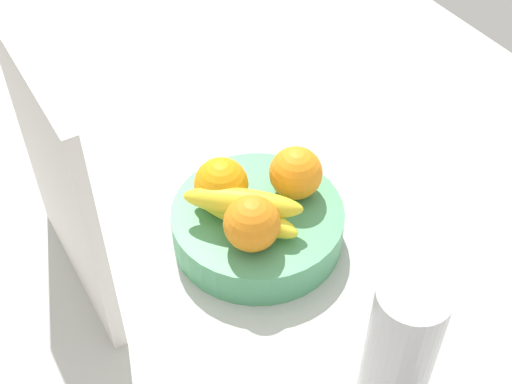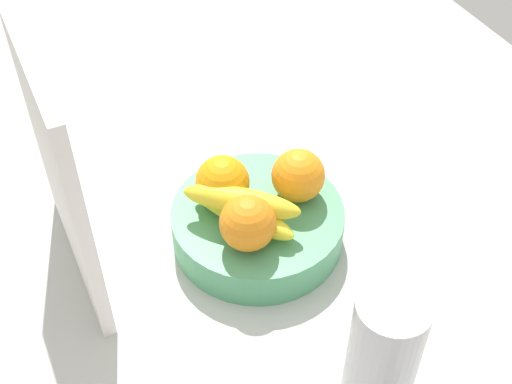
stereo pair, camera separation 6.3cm
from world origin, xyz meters
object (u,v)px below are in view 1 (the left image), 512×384
(orange_front_right, at_px, (221,184))
(banana_bunch, at_px, (243,208))
(thermos_tumbler, at_px, (401,346))
(orange_front_left, at_px, (296,173))
(fruit_bowl, at_px, (256,225))
(orange_center, at_px, (252,224))
(cutting_board, at_px, (59,185))

(orange_front_right, distance_m, banana_bunch, 0.05)
(orange_front_right, height_order, thermos_tumbler, thermos_tumbler)
(orange_front_left, bearing_deg, orange_front_right, 72.57)
(orange_front_left, xyz_separation_m, banana_bunch, (-0.02, 0.10, -0.01))
(fruit_bowl, relative_size, orange_front_left, 3.23)
(fruit_bowl, height_order, orange_center, orange_center)
(fruit_bowl, relative_size, cutting_board, 0.71)
(orange_front_left, bearing_deg, cutting_board, 79.70)
(orange_front_left, bearing_deg, fruit_bowl, 94.63)
(orange_center, bearing_deg, thermos_tumbler, -167.79)
(cutting_board, height_order, thermos_tumbler, cutting_board)
(orange_front_left, xyz_separation_m, orange_front_right, (0.03, 0.11, 0.00))
(orange_front_left, bearing_deg, banana_bunch, 99.82)
(fruit_bowl, xyz_separation_m, thermos_tumbler, (-0.30, -0.02, 0.07))
(cutting_board, relative_size, thermos_tumbler, 1.83)
(orange_center, height_order, cutting_board, cutting_board)
(orange_front_left, relative_size, banana_bunch, 0.48)
(orange_front_right, xyz_separation_m, cutting_board, (0.03, 0.21, 0.08))
(fruit_bowl, distance_m, orange_center, 0.09)
(fruit_bowl, height_order, cutting_board, cutting_board)
(banana_bunch, bearing_deg, orange_center, 168.35)
(fruit_bowl, bearing_deg, thermos_tumbler, -176.26)
(fruit_bowl, relative_size, orange_center, 3.23)
(orange_front_right, height_order, cutting_board, cutting_board)
(orange_front_right, relative_size, cutting_board, 0.22)
(orange_front_right, bearing_deg, orange_front_left, -107.43)
(orange_center, relative_size, thermos_tumbler, 0.40)
(orange_center, distance_m, thermos_tumbler, 0.26)
(fruit_bowl, bearing_deg, orange_front_left, -85.37)
(orange_front_right, distance_m, orange_center, 0.09)
(cutting_board, bearing_deg, orange_front_right, -97.13)
(orange_center, bearing_deg, banana_bunch, -11.65)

